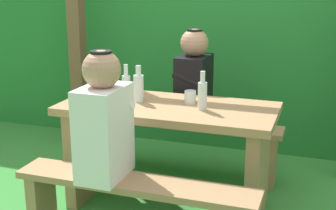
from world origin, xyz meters
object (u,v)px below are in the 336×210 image
object	(u,v)px
bottle_right	(126,85)
bottle_center	(139,87)
bench_far	(192,137)
bottle_left	(202,94)
picnic_table	(168,138)
person_black_coat	(194,80)
drinking_glass	(190,97)
bench_near	(135,200)
person_white_shirt	(104,120)

from	to	relation	value
bottle_right	bottle_center	xyz separation A→B (m)	(0.12, -0.08, 0.01)
bench_far	bottle_center	xyz separation A→B (m)	(-0.21, -0.55, 0.51)
bottle_left	bottle_center	distance (m)	0.45
picnic_table	bench_far	world-z (taller)	picnic_table
person_black_coat	drinking_glass	world-z (taller)	person_black_coat
bench_far	drinking_glass	bearing A→B (deg)	-75.57
drinking_glass	bottle_left	distance (m)	0.18
picnic_table	bench_near	distance (m)	0.60
bench_near	picnic_table	bearing A→B (deg)	90.00
drinking_glass	bottle_center	distance (m)	0.35
bench_near	person_black_coat	bearing A→B (deg)	89.44
bottle_left	drinking_glass	bearing A→B (deg)	133.00
person_white_shirt	bottle_left	distance (m)	0.68
person_black_coat	bottle_center	distance (m)	0.59
bench_far	bottle_center	world-z (taller)	bottle_center
drinking_glass	bottle_center	size ratio (longest dim) A/B	0.34
bench_near	bottle_left	bearing A→B (deg)	66.09
bottle_right	picnic_table	bearing A→B (deg)	-16.16
picnic_table	person_black_coat	world-z (taller)	person_black_coat
bench_near	bottle_left	distance (m)	0.78
person_white_shirt	drinking_glass	xyz separation A→B (m)	(0.30, 0.66, -0.00)
bench_far	bench_near	bearing A→B (deg)	-90.00
bottle_right	bottle_left	bearing A→B (deg)	-12.79
picnic_table	bottle_right	xyz separation A→B (m)	(-0.34, 0.10, 0.32)
person_white_shirt	person_black_coat	size ratio (longest dim) A/B	1.00
person_white_shirt	bottle_right	size ratio (longest dim) A/B	3.13
bench_near	bottle_center	xyz separation A→B (m)	(-0.21, 0.59, 0.51)
drinking_glass	person_white_shirt	bearing A→B (deg)	-114.70
bench_far	person_white_shirt	bearing A→B (deg)	-98.93
picnic_table	bottle_left	world-z (taller)	bottle_left
drinking_glass	bottle_center	world-z (taller)	bottle_center
bench_far	bottle_left	size ratio (longest dim) A/B	5.70
bench_near	bottle_right	size ratio (longest dim) A/B	6.09
drinking_glass	bottle_right	size ratio (longest dim) A/B	0.36
bench_near	bottle_center	distance (m)	0.81
bottle_center	drinking_glass	bearing A→B (deg)	11.67
drinking_glass	picnic_table	bearing A→B (deg)	-143.89
picnic_table	bottle_center	xyz separation A→B (m)	(-0.21, 0.02, 0.33)
bench_far	bottle_left	xyz separation A→B (m)	(0.24, -0.60, 0.51)
picnic_table	bottle_center	distance (m)	0.39
person_black_coat	bench_far	bearing A→B (deg)	163.50
bench_far	bottle_right	distance (m)	0.76
person_black_coat	bottle_left	world-z (taller)	person_black_coat
bottle_right	person_black_coat	bearing A→B (deg)	53.36
bench_near	person_black_coat	world-z (taller)	person_black_coat
drinking_glass	bottle_left	xyz separation A→B (m)	(0.11, -0.12, 0.06)
picnic_table	bottle_left	distance (m)	0.41
person_white_shirt	bench_far	bearing A→B (deg)	81.07
picnic_table	bench_far	distance (m)	0.60
person_white_shirt	bottle_center	world-z (taller)	person_white_shirt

